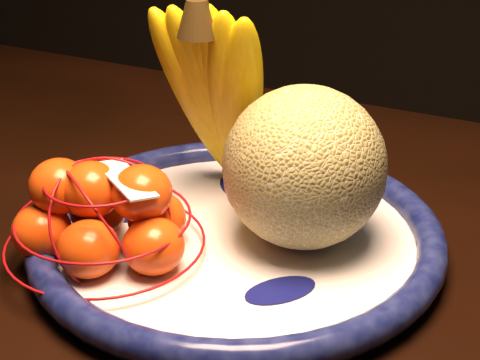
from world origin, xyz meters
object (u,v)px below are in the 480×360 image
(dining_table, at_px, (81,277))
(banana_bunch, at_px, (219,90))
(mandarin_bag, at_px, (104,217))
(fruit_bowl, at_px, (237,235))
(cantaloupe, at_px, (304,167))

(dining_table, xyz_separation_m, banana_bunch, (0.14, 0.07, 0.21))
(dining_table, relative_size, mandarin_bag, 8.53)
(dining_table, relative_size, fruit_bowl, 4.11)
(cantaloupe, bearing_deg, fruit_bowl, -167.66)
(fruit_bowl, relative_size, mandarin_bag, 2.08)
(cantaloupe, relative_size, banana_bunch, 0.65)
(dining_table, bearing_deg, mandarin_bag, -35.91)
(banana_bunch, bearing_deg, dining_table, -147.41)
(cantaloupe, xyz_separation_m, mandarin_bag, (-0.16, -0.08, -0.04))
(fruit_bowl, height_order, banana_bunch, banana_bunch)
(cantaloupe, height_order, banana_bunch, banana_bunch)
(dining_table, height_order, banana_bunch, banana_bunch)
(dining_table, relative_size, banana_bunch, 7.05)
(fruit_bowl, bearing_deg, mandarin_bag, -145.84)
(cantaloupe, xyz_separation_m, banana_bunch, (-0.11, 0.07, 0.04))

